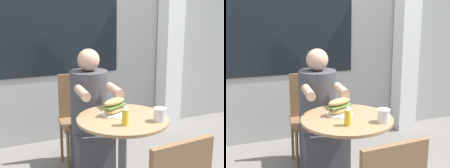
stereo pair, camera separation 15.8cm
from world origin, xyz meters
TOP-DOWN VIEW (x-y plane):
  - storefront_wall at (-0.00, 1.51)m, footprint 8.00×0.09m
  - lattice_pillar at (1.28, 1.34)m, footprint 0.23×0.23m
  - cafe_table at (0.00, 0.00)m, footprint 0.65×0.65m
  - diner_chair at (-0.05, 0.84)m, footprint 0.41×0.41m
  - seated_diner at (-0.06, 0.50)m, footprint 0.35×0.58m
  - sandwich_on_plate at (-0.02, 0.09)m, footprint 0.21×0.19m
  - drink_cup at (0.20, -0.16)m, footprint 0.09×0.09m
  - condiment_bottle at (-0.05, -0.14)m, footprint 0.05×0.05m

SIDE VIEW (x-z plane):
  - seated_diner at x=-0.06m, z-range -0.07..1.08m
  - diner_chair at x=-0.05m, z-range 0.09..0.96m
  - cafe_table at x=0.00m, z-range 0.16..0.89m
  - drink_cup at x=0.20m, z-range 0.73..0.82m
  - sandwich_on_plate at x=-0.02m, z-range 0.72..0.84m
  - condiment_bottle at x=-0.05m, z-range 0.72..0.86m
  - lattice_pillar at x=1.28m, z-range 0.00..2.40m
  - storefront_wall at x=0.00m, z-range 0.00..2.80m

